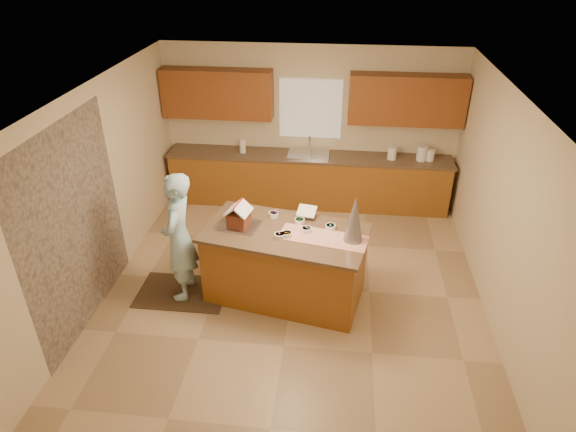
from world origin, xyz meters
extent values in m
plane|color=tan|center=(0.00, 0.00, 0.00)|extent=(5.50, 5.50, 0.00)
plane|color=silver|center=(0.00, 0.00, 2.70)|extent=(5.50, 5.50, 0.00)
plane|color=beige|center=(0.00, 2.75, 1.35)|extent=(5.50, 5.50, 0.00)
plane|color=beige|center=(0.00, -2.75, 1.35)|extent=(5.50, 5.50, 0.00)
plane|color=beige|center=(-2.50, 0.00, 1.35)|extent=(5.50, 5.50, 0.00)
plane|color=beige|center=(2.50, 0.00, 1.35)|extent=(5.50, 5.50, 0.00)
plane|color=gray|center=(-2.48, -0.80, 1.25)|extent=(0.00, 2.50, 2.50)
cube|color=white|center=(0.00, 2.72, 1.65)|extent=(1.05, 0.03, 1.00)
cube|color=brown|center=(0.00, 2.45, 0.44)|extent=(4.80, 0.60, 0.88)
cube|color=brown|center=(0.00, 2.45, 0.90)|extent=(4.85, 0.63, 0.04)
cube|color=brown|center=(-1.55, 2.57, 1.90)|extent=(1.85, 0.35, 0.80)
cube|color=brown|center=(1.55, 2.57, 1.90)|extent=(1.85, 0.35, 0.80)
cube|color=silver|center=(0.00, 2.45, 0.89)|extent=(0.70, 0.45, 0.12)
cylinder|color=silver|center=(0.00, 2.63, 1.06)|extent=(0.03, 0.03, 0.28)
cube|color=brown|center=(-0.09, -0.18, 0.48)|extent=(2.10, 1.33, 0.95)
cube|color=brown|center=(-0.09, -0.18, 0.97)|extent=(2.20, 1.44, 0.04)
cube|color=red|center=(0.38, -0.27, 1.00)|extent=(1.14, 0.59, 0.01)
cube|color=silver|center=(-0.69, -0.12, 1.01)|extent=(0.56, 0.46, 0.03)
cube|color=white|center=(0.15, 0.19, 1.09)|extent=(0.27, 0.23, 0.10)
cone|color=#AFAEBA|center=(0.75, -0.29, 1.29)|extent=(0.28, 0.28, 0.60)
cube|color=black|center=(-1.48, -0.30, 0.01)|extent=(1.19, 0.77, 0.01)
imported|color=#9ECAE0|center=(-1.43, -0.30, 0.89)|extent=(0.43, 0.65, 1.75)
cylinder|color=white|center=(1.40, 2.45, 1.03)|extent=(0.15, 0.15, 0.21)
cylinder|color=white|center=(1.89, 2.45, 1.04)|extent=(0.17, 0.17, 0.25)
cylinder|color=white|center=(2.02, 2.45, 1.02)|extent=(0.13, 0.13, 0.19)
cylinder|color=white|center=(-1.14, 2.45, 1.03)|extent=(0.11, 0.11, 0.23)
cube|color=maroon|center=(-0.69, -0.12, 1.11)|extent=(0.28, 0.30, 0.17)
cube|color=white|center=(-0.76, -0.10, 1.26)|extent=(0.21, 0.33, 0.14)
cube|color=white|center=(-0.62, -0.13, 1.26)|extent=(0.21, 0.33, 0.14)
cylinder|color=red|center=(-0.69, -0.12, 1.32)|extent=(0.08, 0.30, 0.02)
cylinder|color=#31B9B7|center=(0.47, -0.06, 1.03)|extent=(0.13, 0.13, 0.06)
cylinder|color=silver|center=(0.17, -0.16, 1.03)|extent=(0.13, 0.13, 0.06)
cylinder|color=green|center=(0.07, 0.04, 1.03)|extent=(0.13, 0.13, 0.06)
cylinder|color=orange|center=(-0.06, -0.30, 1.03)|extent=(0.13, 0.13, 0.06)
cylinder|color=pink|center=(-0.14, -0.34, 1.03)|extent=(0.13, 0.13, 0.06)
cylinder|color=purple|center=(-0.29, 0.18, 1.03)|extent=(0.13, 0.13, 0.06)
camera|label=1|loc=(0.53, -5.45, 4.26)|focal=31.16mm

